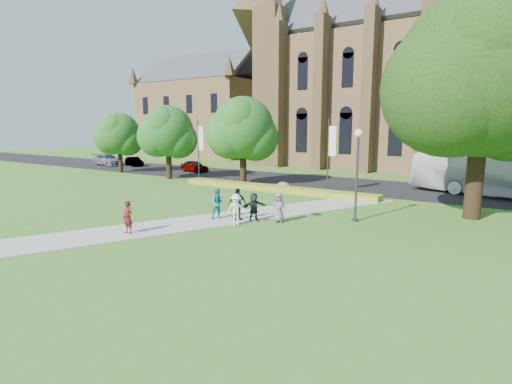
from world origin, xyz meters
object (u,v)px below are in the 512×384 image
Objects in this scene: streetlamp at (357,164)px; car_0 at (194,166)px; tour_coach at (495,174)px; large_tree at (484,72)px; pedestrian_0 at (128,217)px; car_2 at (108,160)px; car_1 at (134,162)px.

car_0 is (-24.66, 13.69, -2.60)m from streetlamp.
tour_coach is 30.80m from car_0.
large_tree reaches higher than pedestrian_0.
tour_coach is 7.42× the size of pedestrian_0.
car_2 is at bearing 161.95° from streetlamp.
pedestrian_0 is at bearing 161.66° from tour_coach.
pedestrian_0 is (16.02, -22.64, 0.17)m from car_0.
tour_coach is at bearing -81.48° from car_2.
car_2 is at bearing 105.50° from tour_coach.
car_2 is at bearing 144.04° from pedestrian_0.
pedestrian_0 is at bearing -133.99° from streetlamp.
car_0 is (-30.78, -0.02, -1.04)m from tour_coach.
pedestrian_0 is (-8.63, -8.95, -2.43)m from streetlamp.
car_0 is 27.74m from pedestrian_0.
streetlamp is at bearing 170.68° from tour_coach.
large_tree reaches higher than tour_coach.
pedestrian_0 is (-14.76, -22.66, -0.86)m from tour_coach.
car_1 is at bearing 166.74° from large_tree.
streetlamp is at bearing -100.29° from car_2.
car_2 is (-45.69, 8.60, -7.59)m from large_tree.
streetlamp is 1.33× the size of car_0.
car_0 is 0.75× the size of car_2.
large_tree is (5.50, 4.50, 5.07)m from streetlamp.
large_tree is 1.07× the size of tour_coach.
streetlamp is at bearing -92.83° from car_1.
streetlamp is 0.43× the size of tour_coach.
large_tree is 32.45m from car_0.
car_0 is at bearing -80.04° from car_2.
streetlamp is 38.95m from car_1.
large_tree is at bearing -96.90° from car_0.
tour_coach is at bearing -72.03° from car_1.
tour_coach is (6.12, 13.71, -1.56)m from streetlamp.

